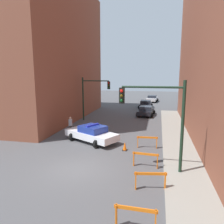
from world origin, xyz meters
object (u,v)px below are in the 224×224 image
Objects in this scene: police_car at (92,133)px; barrier_corner at (147,140)px; parked_car_mid at (146,104)px; barrier_back at (145,157)px; parked_car_near at (146,111)px; parked_car_far at (152,99)px; barrier_front at (136,214)px; barrier_mid at (150,178)px; pedestrian_crossing at (70,125)px; traffic_light_far at (92,93)px; traffic_cone at (125,146)px; traffic_light_near at (161,112)px.

barrier_corner is (4.63, -0.56, -0.11)m from police_car.
parked_car_mid is 23.30m from barrier_back.
parked_car_far is (0.37, 14.93, 0.00)m from parked_car_near.
barrier_front is 1.01× the size of barrier_mid.
police_car is at bearing 107.97° from pedestrian_crossing.
traffic_light_far is at bearing -128.66° from pedestrian_crossing.
barrier_corner is (-0.07, 9.13, 0.00)m from barrier_front.
barrier_front is at bearing -86.69° from parked_car_mid.
parked_car_near reaches higher than traffic_cone.
police_car is 19.44m from parked_car_mid.
traffic_light_far is 3.25× the size of barrier_corner.
traffic_light_near is at bearing -84.09° from parked_car_mid.
barrier_corner is at bearing 124.52° from pedestrian_crossing.
traffic_cone is (-1.60, -0.91, -0.30)m from barrier_corner.
pedestrian_crossing reaches higher than barrier_front.
barrier_mid is (1.37, -19.40, -0.06)m from parked_car_near.
pedestrian_crossing is 11.57m from barrier_mid.
traffic_light_far reaches higher than parked_car_mid.
pedestrian_crossing is (-0.16, -6.30, -2.54)m from traffic_light_far.
parked_car_far reaches higher than barrier_mid.
police_car is 3.14× the size of barrier_back.
traffic_light_near is 15.08m from traffic_light_far.
barrier_back is (1.40, -23.26, -0.06)m from parked_car_mid.
parked_car_far is 2.81× the size of barrier_mid.
pedestrian_crossing is at bearing -91.45° from traffic_light_far.
traffic_cone is at bearing -88.04° from parked_car_near.
parked_car_mid and parked_car_far have the same top height.
parked_car_mid is (3.31, 19.16, -0.05)m from police_car.
parked_car_mid is at bearing 93.84° from barrier_corner.
barrier_front is at bearing -90.16° from barrier_back.
barrier_back is at bearing 103.87° from pedestrian_crossing.
barrier_corner is (7.28, -2.41, -0.24)m from pedestrian_crossing.
parked_car_mid is at bearing 95.36° from traffic_light_near.
parked_car_near is at bearing 95.90° from traffic_light_near.
barrier_mid is 0.99× the size of barrier_corner.
pedestrian_crossing is (-2.65, 1.84, 0.14)m from police_car.
police_car reaches higher than parked_car_near.
traffic_light_near is 32.39m from parked_car_far.
barrier_front is at bearing -125.89° from police_car.
pedestrian_crossing is at bearing -108.45° from parked_car_mid.
barrier_front and barrier_mid have the same top height.
police_car is at bearing -72.98° from traffic_light_far.
parked_car_mid reaches higher than barrier_back.
barrier_mid is 5.66m from traffic_cone.
parked_car_mid is at bearing 62.23° from traffic_light_far.
pedestrian_crossing is 1.05× the size of barrier_mid.
parked_car_mid is at bearing 94.00° from barrier_mid.
traffic_cone is (-1.68, 2.64, -0.30)m from barrier_back.
police_car reaches higher than traffic_cone.
pedestrian_crossing is at bearing 161.73° from barrier_corner.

